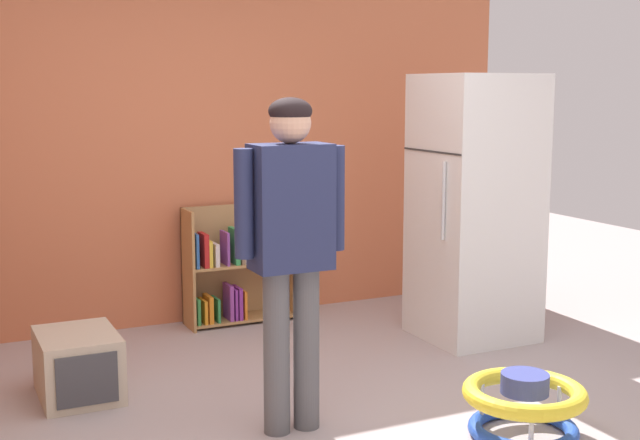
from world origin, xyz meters
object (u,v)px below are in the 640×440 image
Objects in this scene: bookshelf at (233,271)px; refrigerator at (475,208)px; pet_carrier at (78,365)px; standing_person at (291,235)px; baby_walker at (524,405)px.

refrigerator is at bearing -37.45° from bookshelf.
refrigerator is 2.73m from pet_carrier.
pet_carrier is (-0.88, 0.93, -0.81)m from standing_person.
bookshelf is 2.62m from baby_walker.
refrigerator is at bearing 63.09° from baby_walker.
refrigerator is 1.99m from standing_person.
refrigerator is 3.22× the size of pet_carrier.
bookshelf is 0.52× the size of standing_person.
bookshelf is at bearing 78.65° from standing_person.
baby_walker is at bearing -38.44° from pet_carrier.
baby_walker is 1.09× the size of pet_carrier.
refrigerator reaches higher than baby_walker.
refrigerator is 1.78m from bookshelf.
refrigerator reaches higher than standing_person.
pet_carrier is (-2.64, -0.02, -0.71)m from refrigerator.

